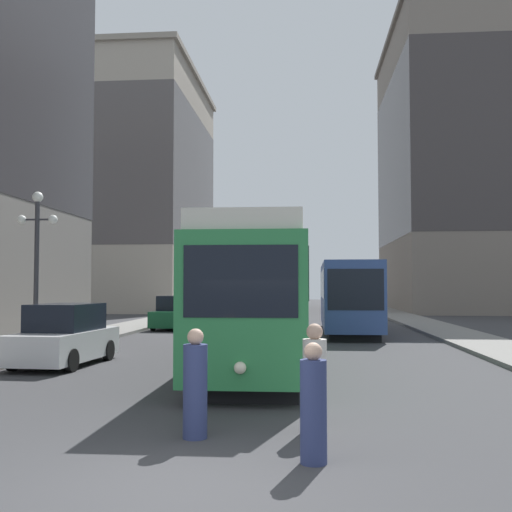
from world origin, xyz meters
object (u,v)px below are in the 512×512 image
(pedestrian_on_sidewalk, at_px, (195,387))
(lamp_post_left_near, at_px, (37,246))
(transit_bus, at_px, (348,294))
(pedestrian_crossing_near, at_px, (315,381))
(parked_car_left_near, at_px, (65,337))
(parked_car_left_mid, at_px, (176,314))
(streetcar, at_px, (265,294))
(pedestrian_crossing_far, at_px, (313,407))

(pedestrian_on_sidewalk, height_order, lamp_post_left_near, lamp_post_left_near)
(transit_bus, xyz_separation_m, pedestrian_crossing_near, (-1.90, -20.69, -1.14))
(pedestrian_crossing_near, bearing_deg, transit_bus, 81.62)
(parked_car_left_near, relative_size, parked_car_left_mid, 0.97)
(pedestrian_on_sidewalk, relative_size, lamp_post_left_near, 0.31)
(pedestrian_crossing_near, bearing_deg, lamp_post_left_near, 130.39)
(streetcar, height_order, parked_car_left_mid, streetcar)
(pedestrian_crossing_near, distance_m, pedestrian_on_sidewalk, 1.94)
(streetcar, height_order, pedestrian_on_sidewalk, streetcar)
(parked_car_left_near, relative_size, pedestrian_crossing_near, 2.49)
(pedestrian_crossing_far, bearing_deg, parked_car_left_near, -31.67)
(pedestrian_crossing_near, bearing_deg, parked_car_left_mid, 104.73)
(parked_car_left_near, distance_m, parked_car_left_mid, 15.16)
(streetcar, relative_size, parked_car_left_near, 3.28)
(parked_car_left_mid, distance_m, pedestrian_crossing_near, 23.91)
(pedestrian_on_sidewalk, bearing_deg, transit_bus, -79.52)
(parked_car_left_mid, relative_size, lamp_post_left_near, 0.83)
(parked_car_left_mid, bearing_deg, transit_bus, -10.53)
(parked_car_left_near, relative_size, pedestrian_on_sidewalk, 2.57)
(streetcar, relative_size, pedestrian_crossing_near, 8.16)
(transit_bus, xyz_separation_m, parked_car_left_mid, (-9.24, 2.07, -1.10))
(streetcar, relative_size, parked_car_left_mid, 3.17)
(parked_car_left_mid, xyz_separation_m, pedestrian_crossing_near, (7.34, -22.76, -0.03))
(parked_car_left_mid, xyz_separation_m, lamp_post_left_near, (-1.90, -13.03, 2.86))
(pedestrian_crossing_near, relative_size, pedestrian_crossing_far, 1.09)
(transit_bus, height_order, pedestrian_on_sidewalk, transit_bus)
(pedestrian_crossing_near, relative_size, pedestrian_on_sidewalk, 1.03)
(lamp_post_left_near, bearing_deg, parked_car_left_mid, 81.70)
(pedestrian_crossing_far, bearing_deg, parked_car_left_mid, -53.08)
(pedestrian_crossing_far, height_order, lamp_post_left_near, lamp_post_left_near)
(streetcar, distance_m, lamp_post_left_near, 8.05)
(parked_car_left_near, bearing_deg, parked_car_left_mid, 93.24)
(pedestrian_crossing_far, xyz_separation_m, pedestrian_on_sidewalk, (-1.82, 1.18, 0.04))
(parked_car_left_mid, height_order, lamp_post_left_near, lamp_post_left_near)
(transit_bus, bearing_deg, pedestrian_crossing_near, -94.79)
(parked_car_left_near, bearing_deg, pedestrian_crossing_near, -42.78)
(parked_car_left_mid, relative_size, pedestrian_crossing_near, 2.58)
(transit_bus, height_order, parked_car_left_near, transit_bus)
(pedestrian_on_sidewalk, bearing_deg, parked_car_left_near, -35.61)
(pedestrian_crossing_near, relative_size, lamp_post_left_near, 0.32)
(streetcar, bearing_deg, pedestrian_crossing_far, -82.65)
(parked_car_left_mid, xyz_separation_m, pedestrian_on_sidewalk, (5.48, -23.32, -0.06))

